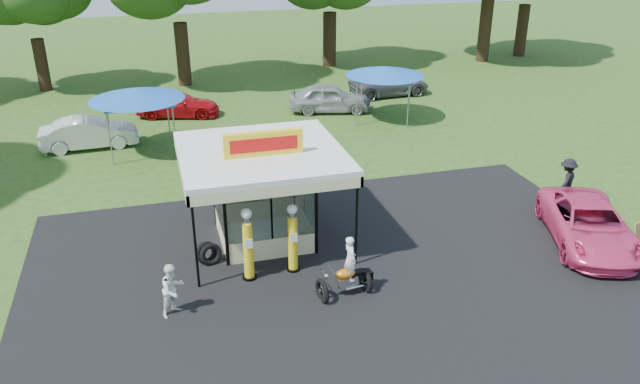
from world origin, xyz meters
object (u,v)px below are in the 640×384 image
Objects in this scene: gas_pump_right at (293,240)px; spectator_east_a at (567,181)px; pink_sedan at (589,224)px; bg_car_d at (389,84)px; gas_pump_left at (248,246)px; gas_station_kiosk at (263,193)px; motorcycle at (348,272)px; spectator_west at (173,290)px; kiosk_car at (253,201)px; tent_west at (137,95)px; bg_car_b at (178,104)px; bg_car_c at (330,98)px; tent_east at (385,71)px; bg_car_a at (89,133)px.

gas_pump_right is 11.90m from spectator_east_a.
pink_sedan is 20.06m from bg_car_d.
gas_pump_left is 1.36× the size of spectator_east_a.
gas_station_kiosk is 2.65× the size of motorcycle.
motorcycle is at bearing -41.45° from spectator_west.
kiosk_car is 0.63× the size of tent_west.
bg_car_b is (-0.94, 18.16, -0.51)m from gas_pump_left.
kiosk_car is 1.55× the size of spectator_east_a.
bg_car_c is (4.86, 18.32, 0.00)m from motorcycle.
spectator_east_a is at bearing -100.91° from kiosk_car.
pink_sedan is at bearing 175.08° from bg_car_d.
motorcycle is at bearing -68.51° from tent_west.
motorcycle is 17.82m from tent_east.
gas_station_kiosk reaches higher than kiosk_car.
gas_station_kiosk reaches higher than bg_car_d.
spectator_west is 0.35× the size of bg_car_c.
bg_car_b is (-2.39, 18.04, -0.46)m from gas_pump_right.
tent_west is (-16.13, 10.54, 1.90)m from spectator_east_a.
tent_east is at bearing 151.36° from bg_car_d.
kiosk_car is at bearing 96.15° from gas_pump_right.
spectator_west reaches higher than bg_car_b.
motorcycle reaches higher than pink_sedan.
gas_pump_right is at bearing -158.52° from bg_car_b.
gas_pump_left is 0.46× the size of pink_sedan.
gas_pump_right is 2.21m from motorcycle.
gas_pump_right reaches higher than motorcycle.
spectator_west reaches higher than bg_car_a.
motorcycle is at bearing -54.27° from gas_pump_right.
bg_car_b is (1.45, 19.41, -0.13)m from spectator_west.
pink_sedan is 22.89m from bg_car_b.
bg_car_c reaches higher than bg_car_d.
motorcycle is (1.77, -4.13, -0.99)m from gas_station_kiosk.
gas_station_kiosk is 3.34× the size of spectator_west.
gas_pump_left reaches higher than bg_car_c.
tent_west is at bearing 25.76° from kiosk_car.
bg_car_d is (14.65, 20.42, -0.11)m from spectator_west.
tent_west is at bearing 110.81° from gas_station_kiosk.
gas_station_kiosk reaches higher than bg_car_b.
tent_west reaches higher than bg_car_d.
bg_car_a is 13.32m from bg_car_c.
tent_east is at bearing 59.08° from gas_pump_right.
bg_car_c is (-5.55, 14.33, -0.11)m from spectator_east_a.
spectator_east_a is 19.36m from tent_west.
motorcycle is at bearing -155.59° from bg_car_b.
gas_pump_left is 18.19m from bg_car_b.
bg_car_a is at bearing -178.36° from tent_east.
tent_east is (8.60, 14.37, 1.56)m from gas_pump_right.
gas_pump_left is at bearing -24.49° from spectator_east_a.
pink_sedan is at bearing -3.24° from motorcycle.
tent_east is at bearing -42.85° from kiosk_car.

